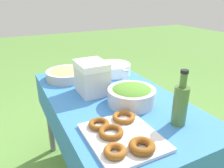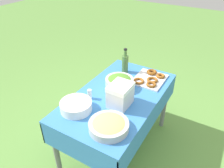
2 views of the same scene
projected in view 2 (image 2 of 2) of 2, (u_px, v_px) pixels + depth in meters
ground_plane at (117, 147)px, 2.48m from camera, size 14.00×14.00×0.00m
picnic_table at (118, 104)px, 2.14m from camera, size 1.31×0.74×0.73m
salad_bowl at (119, 82)px, 2.17m from camera, size 0.28×0.28×0.11m
pasta_bowl at (109, 125)px, 1.68m from camera, size 0.31×0.31×0.08m
donut_platter at (150, 79)px, 2.30m from camera, size 0.39×0.31×0.05m
plate_stack at (76, 106)px, 1.87m from camera, size 0.27×0.27×0.08m
olive_oil_bottle at (125, 63)px, 2.39m from camera, size 0.07×0.07×0.28m
cooler_box at (120, 95)px, 1.90m from camera, size 0.22×0.18×0.21m
salt_shaker at (90, 94)px, 2.01m from camera, size 0.04×0.04×0.09m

